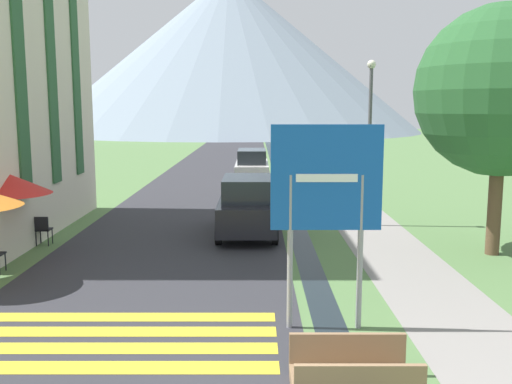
{
  "coord_description": "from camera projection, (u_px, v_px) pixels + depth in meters",
  "views": [
    {
      "loc": [
        -0.14,
        -5.72,
        3.91
      ],
      "look_at": [
        -0.11,
        10.0,
        1.57
      ],
      "focal_mm": 40.0,
      "sensor_mm": 36.0,
      "label": 1
    }
  ],
  "objects": [
    {
      "name": "drainage_channel",
      "position": [
        276.0,
        170.0,
        35.91
      ],
      "size": [
        0.6,
        60.0,
        0.0
      ],
      "color": "black",
      "rests_on": "ground_plane"
    },
    {
      "name": "parked_car_near",
      "position": [
        247.0,
        206.0,
        17.49
      ],
      "size": [
        1.81,
        4.13,
        1.82
      ],
      "color": "black",
      "rests_on": "ground_plane"
    },
    {
      "name": "parked_car_far",
      "position": [
        251.0,
        167.0,
        28.81
      ],
      "size": [
        1.73,
        4.58,
        1.82
      ],
      "color": "silver",
      "rests_on": "ground_plane"
    },
    {
      "name": "road",
      "position": [
        218.0,
        170.0,
        35.91
      ],
      "size": [
        6.4,
        60.0,
        0.01
      ],
      "color": "#2D2D33",
      "rests_on": "ground_plane"
    },
    {
      "name": "road_sign",
      "position": [
        325.0,
        196.0,
        9.84
      ],
      "size": [
        1.93,
        0.11,
        3.62
      ],
      "color": "gray",
      "rests_on": "ground_plane"
    },
    {
      "name": "cafe_chair_far_right",
      "position": [
        42.0,
        228.0,
        16.2
      ],
      "size": [
        0.4,
        0.4,
        0.85
      ],
      "rotation": [
        0.0,
        0.0,
        -0.15
      ],
      "color": "black",
      "rests_on": "ground_plane"
    },
    {
      "name": "streetlamp",
      "position": [
        369.0,
        129.0,
        18.59
      ],
      "size": [
        0.28,
        0.28,
        5.42
      ],
      "color": "#515156",
      "rests_on": "ground_plane"
    },
    {
      "name": "ground_plane",
      "position": [
        258.0,
        194.0,
        26.02
      ],
      "size": [
        160.0,
        160.0,
        0.0
      ],
      "primitive_type": "plane",
      "color": "#517542"
    },
    {
      "name": "cafe_chair_far_left",
      "position": [
        12.0,
        231.0,
        15.77
      ],
      "size": [
        0.4,
        0.4,
        0.85
      ],
      "rotation": [
        0.0,
        0.0,
        0.07
      ],
      "color": "black",
      "rests_on": "ground_plane"
    },
    {
      "name": "tree_by_path",
      "position": [
        501.0,
        91.0,
        14.7
      ],
      "size": [
        4.44,
        4.44,
        6.55
      ],
      "color": "brown",
      "rests_on": "ground_plane"
    },
    {
      "name": "cafe_umbrella_middle_red",
      "position": [
        8.0,
        184.0,
        14.52
      ],
      "size": [
        2.1,
        2.1,
        2.23
      ],
      "color": "#B7B2A8",
      "rests_on": "ground_plane"
    },
    {
      "name": "crosswalk_marking",
      "position": [
        116.0,
        340.0,
        9.66
      ],
      "size": [
        5.44,
        2.54,
        0.01
      ],
      "color": "yellow",
      "rests_on": "ground_plane"
    },
    {
      "name": "mountain_distant",
      "position": [
        229.0,
        53.0,
        92.39
      ],
      "size": [
        61.18,
        61.18,
        25.15
      ],
      "color": "gray",
      "rests_on": "ground_plane"
    },
    {
      "name": "footpath",
      "position": [
        314.0,
        170.0,
        35.91
      ],
      "size": [
        2.2,
        60.0,
        0.01
      ],
      "color": "gray",
      "rests_on": "ground_plane"
    },
    {
      "name": "footbridge",
      "position": [
        352.0,
        377.0,
        7.85
      ],
      "size": [
        1.7,
        1.1,
        0.65
      ],
      "color": "#846647",
      "rests_on": "ground_plane"
    }
  ]
}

